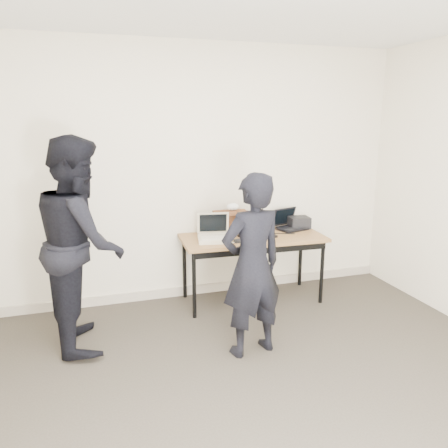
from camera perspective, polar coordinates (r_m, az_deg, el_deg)
name	(u,v)px	position (r m, az deg, el deg)	size (l,w,h in m)	color
room	(289,221)	(2.58, 8.47, 0.38)	(4.60, 4.60, 2.80)	#3A342C
desk	(253,242)	(4.62, 3.80, -2.35)	(1.52, 0.70, 0.72)	brown
laptop_beige	(214,235)	(4.46, -1.30, -1.43)	(0.38, 0.38, 0.27)	beige
laptop_center	(254,230)	(4.62, 3.97, -0.85)	(0.41, 0.40, 0.26)	black
laptop_right	(289,224)	(4.96, 8.48, -0.03)	(0.38, 0.37, 0.23)	black
leather_satchel	(230,221)	(4.73, 0.82, 0.37)	(0.37, 0.20, 0.25)	brown
tissue	(233,207)	(4.71, 1.15, 2.26)	(0.13, 0.10, 0.08)	white
equipment_box	(299,222)	(5.01, 9.78, 0.20)	(0.22, 0.19, 0.13)	black
power_brick	(239,241)	(4.38, 1.92, -2.23)	(0.09, 0.05, 0.03)	black
cables	(257,236)	(4.63, 4.34, -1.53)	(1.15, 0.47, 0.01)	silver
person_typist	(252,266)	(3.57, 3.70, -5.50)	(0.56, 0.37, 1.53)	black
person_observer	(81,243)	(3.90, -18.18, -2.34)	(0.88, 0.69, 1.81)	black
baseboard	(199,289)	(5.00, -3.27, -8.49)	(4.50, 0.03, 0.10)	#B6A996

